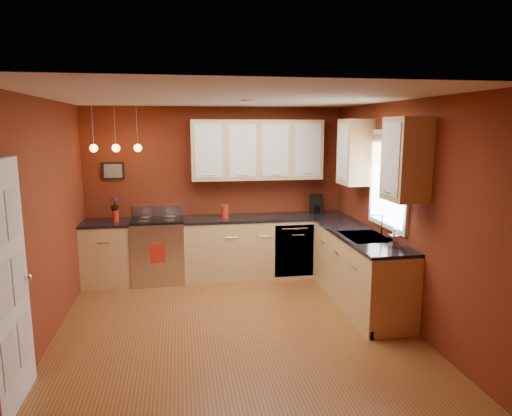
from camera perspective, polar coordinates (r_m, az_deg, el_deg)
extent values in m
plane|color=brown|center=(5.50, -2.74, -14.57)|extent=(4.20, 4.20, 0.00)
cube|color=beige|center=(5.01, -2.99, 13.60)|extent=(4.00, 4.20, 0.02)
cube|color=maroon|center=(7.16, -4.86, 2.08)|extent=(4.00, 0.02, 2.60)
cube|color=maroon|center=(3.09, 1.82, -8.68)|extent=(4.00, 0.02, 2.60)
cube|color=maroon|center=(5.25, -25.08, -1.76)|extent=(0.02, 4.20, 2.60)
cube|color=maroon|center=(5.68, 17.60, -0.45)|extent=(0.02, 4.20, 2.60)
cube|color=tan|center=(7.09, -18.01, -5.49)|extent=(0.70, 0.60, 0.90)
cube|color=tan|center=(7.13, 1.33, -4.89)|extent=(2.54, 0.60, 0.90)
cube|color=tan|center=(6.16, 12.75, -7.59)|extent=(0.60, 2.10, 0.90)
cube|color=black|center=(6.98, -18.22, -1.76)|extent=(0.70, 0.62, 0.04)
cube|color=black|center=(7.02, 1.34, -1.19)|extent=(2.54, 0.62, 0.04)
cube|color=black|center=(6.03, 12.92, -3.33)|extent=(0.62, 2.10, 0.04)
cube|color=silver|center=(7.01, -12.08, -5.29)|extent=(0.76, 0.64, 0.92)
cube|color=black|center=(6.72, -12.19, -5.80)|extent=(0.55, 0.02, 0.32)
cylinder|color=silver|center=(6.65, -12.27, -3.83)|extent=(0.60, 0.02, 0.02)
cube|color=black|center=(6.91, -12.23, -1.48)|extent=(0.76, 0.60, 0.03)
cylinder|color=gray|center=(6.78, -13.81, -1.59)|extent=(0.16, 0.16, 0.01)
cylinder|color=gray|center=(6.76, -10.76, -1.51)|extent=(0.16, 0.16, 0.01)
cylinder|color=gray|center=(7.05, -13.65, -1.14)|extent=(0.16, 0.16, 0.01)
cylinder|color=gray|center=(7.03, -10.72, -1.06)|extent=(0.16, 0.16, 0.01)
cube|color=silver|center=(7.18, -12.16, -0.27)|extent=(0.76, 0.04, 0.16)
cube|color=silver|center=(6.94, 4.80, -5.35)|extent=(0.60, 0.02, 0.80)
cube|color=gray|center=(5.90, 13.47, -3.70)|extent=(0.50, 0.70, 0.05)
cube|color=black|center=(6.05, 12.84, -3.42)|extent=(0.42, 0.30, 0.02)
cube|color=black|center=(5.75, 14.13, -4.19)|extent=(0.42, 0.30, 0.02)
cylinder|color=silver|center=(5.95, 15.49, -2.04)|extent=(0.02, 0.02, 0.28)
cylinder|color=silver|center=(5.90, 14.93, -0.83)|extent=(0.16, 0.02, 0.02)
cube|color=white|center=(5.89, 16.28, 3.42)|extent=(0.04, 1.02, 1.22)
cube|color=white|center=(5.88, 16.15, 3.42)|extent=(0.01, 0.90, 1.10)
cube|color=#8D6646|center=(5.85, 16.19, 7.02)|extent=(0.02, 0.96, 0.36)
cube|color=white|center=(4.21, -28.70, -8.74)|extent=(0.06, 0.82, 2.05)
cube|color=silver|center=(4.22, -28.13, -0.55)|extent=(0.00, 0.28, 0.40)
cube|color=silver|center=(4.03, -29.08, -9.21)|extent=(0.00, 0.28, 0.40)
cube|color=silver|center=(4.35, -27.52, -7.69)|extent=(0.00, 0.28, 0.40)
cube|color=silver|center=(4.23, -28.42, -16.29)|extent=(0.00, 0.28, 0.40)
cube|color=silver|center=(4.54, -26.94, -14.34)|extent=(0.00, 0.28, 0.40)
sphere|color=silver|center=(4.49, -26.58, -7.74)|extent=(0.06, 0.06, 0.06)
cube|color=tan|center=(7.00, 0.13, 7.28)|extent=(2.00, 0.35, 0.90)
cube|color=tan|center=(5.82, 14.94, 6.38)|extent=(0.35, 1.95, 0.90)
cube|color=black|center=(7.14, -17.42, 4.46)|extent=(0.32, 0.03, 0.26)
cylinder|color=gray|center=(6.81, -19.77, 9.57)|extent=(0.01, 0.01, 0.60)
sphere|color=#FFA53F|center=(6.82, -19.62, 7.05)|extent=(0.11, 0.11, 0.11)
cylinder|color=gray|center=(6.77, -17.23, 9.71)|extent=(0.01, 0.01, 0.60)
sphere|color=#FFA53F|center=(6.77, -17.10, 7.17)|extent=(0.11, 0.11, 0.11)
cylinder|color=gray|center=(6.74, -14.67, 9.83)|extent=(0.01, 0.01, 0.60)
sphere|color=#FFA53F|center=(6.74, -14.55, 7.28)|extent=(0.11, 0.11, 0.11)
cylinder|color=#B42113|center=(6.90, -3.90, -0.50)|extent=(0.12, 0.12, 0.18)
cylinder|color=#B42113|center=(6.88, -3.91, 0.29)|extent=(0.13, 0.13, 0.02)
cylinder|color=#B42113|center=(6.94, -17.18, -0.93)|extent=(0.10, 0.10, 0.16)
imported|color=#B42113|center=(6.91, -17.25, 0.44)|extent=(0.13, 0.13, 0.21)
cube|color=black|center=(7.32, 7.53, 0.51)|extent=(0.25, 0.23, 0.29)
cylinder|color=black|center=(7.28, 7.65, -0.17)|extent=(0.14, 0.14, 0.13)
imported|color=silver|center=(5.43, 16.89, -3.63)|extent=(0.10, 0.11, 0.21)
cube|color=#B42113|center=(6.68, -12.22, -5.54)|extent=(0.21, 0.01, 0.29)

